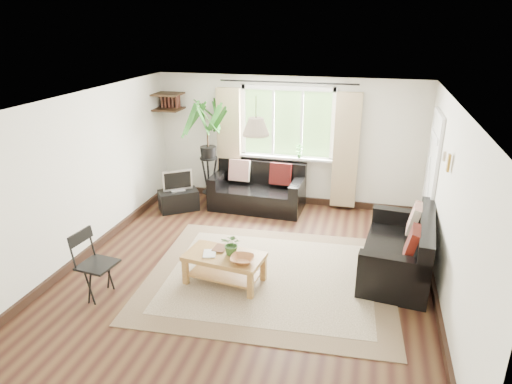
% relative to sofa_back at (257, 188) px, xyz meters
% --- Properties ---
extents(floor, '(5.50, 5.50, 0.00)m').
position_rel_sofa_back_xyz_m(floor, '(0.45, -2.27, -0.40)').
color(floor, black).
rests_on(floor, ground).
extents(ceiling, '(5.50, 5.50, 0.00)m').
position_rel_sofa_back_xyz_m(ceiling, '(0.45, -2.27, 2.00)').
color(ceiling, white).
rests_on(ceiling, floor).
extents(wall_back, '(5.00, 0.02, 2.40)m').
position_rel_sofa_back_xyz_m(wall_back, '(0.45, 0.48, 0.80)').
color(wall_back, silver).
rests_on(wall_back, floor).
extents(wall_front, '(5.00, 0.02, 2.40)m').
position_rel_sofa_back_xyz_m(wall_front, '(0.45, -5.02, 0.80)').
color(wall_front, silver).
rests_on(wall_front, floor).
extents(wall_left, '(0.02, 5.50, 2.40)m').
position_rel_sofa_back_xyz_m(wall_left, '(-2.05, -2.27, 0.80)').
color(wall_left, silver).
rests_on(wall_left, floor).
extents(wall_right, '(0.02, 5.50, 2.40)m').
position_rel_sofa_back_xyz_m(wall_right, '(2.95, -2.27, 0.80)').
color(wall_right, silver).
rests_on(wall_right, floor).
extents(rug, '(3.51, 3.07, 0.02)m').
position_rel_sofa_back_xyz_m(rug, '(0.78, -2.36, -0.39)').
color(rug, beige).
rests_on(rug, floor).
extents(window, '(2.50, 0.16, 2.16)m').
position_rel_sofa_back_xyz_m(window, '(0.45, 0.44, 1.15)').
color(window, white).
rests_on(window, wall_back).
extents(door, '(0.06, 0.96, 2.06)m').
position_rel_sofa_back_xyz_m(door, '(2.92, -0.57, 0.60)').
color(door, silver).
rests_on(door, wall_right).
extents(corner_shelf, '(0.50, 0.50, 0.34)m').
position_rel_sofa_back_xyz_m(corner_shelf, '(-1.80, 0.23, 1.49)').
color(corner_shelf, black).
rests_on(corner_shelf, wall_back).
extents(pendant_lamp, '(0.36, 0.36, 0.54)m').
position_rel_sofa_back_xyz_m(pendant_lamp, '(0.45, -1.87, 1.65)').
color(pendant_lamp, beige).
rests_on(pendant_lamp, ceiling).
extents(wall_sconce, '(0.12, 0.12, 0.28)m').
position_rel_sofa_back_xyz_m(wall_sconce, '(2.88, -1.97, 1.34)').
color(wall_sconce, beige).
rests_on(wall_sconce, wall_right).
extents(sofa_back, '(1.72, 0.90, 0.80)m').
position_rel_sofa_back_xyz_m(sofa_back, '(0.00, 0.00, 0.00)').
color(sofa_back, black).
rests_on(sofa_back, floor).
extents(sofa_right, '(1.82, 1.04, 0.82)m').
position_rel_sofa_back_xyz_m(sofa_right, '(2.46, -1.77, 0.01)').
color(sofa_right, black).
rests_on(sofa_right, floor).
extents(coffee_table, '(1.10, 0.69, 0.42)m').
position_rel_sofa_back_xyz_m(coffee_table, '(0.22, -2.64, -0.19)').
color(coffee_table, brown).
rests_on(coffee_table, floor).
extents(table_plant, '(0.30, 0.26, 0.30)m').
position_rel_sofa_back_xyz_m(table_plant, '(0.32, -2.61, 0.17)').
color(table_plant, '#335A24').
rests_on(table_plant, coffee_table).
extents(bowl, '(0.33, 0.33, 0.08)m').
position_rel_sofa_back_xyz_m(bowl, '(0.51, -2.77, 0.06)').
color(bowl, '#9D6036').
rests_on(bowl, coffee_table).
extents(book_a, '(0.22, 0.26, 0.02)m').
position_rel_sofa_back_xyz_m(book_a, '(-0.05, -2.70, 0.03)').
color(book_a, silver).
rests_on(book_a, coffee_table).
extents(book_b, '(0.19, 0.24, 0.02)m').
position_rel_sofa_back_xyz_m(book_b, '(0.03, -2.50, 0.04)').
color(book_b, brown).
rests_on(book_b, coffee_table).
extents(tv_stand, '(0.80, 0.73, 0.38)m').
position_rel_sofa_back_xyz_m(tv_stand, '(-1.40, -0.45, -0.21)').
color(tv_stand, black).
rests_on(tv_stand, floor).
extents(tv, '(0.54, 0.46, 0.41)m').
position_rel_sofa_back_xyz_m(tv, '(-1.40, -0.45, 0.19)').
color(tv, '#A5A5AA').
rests_on(tv, tv_stand).
extents(palm_stand, '(0.89, 0.89, 1.98)m').
position_rel_sofa_back_xyz_m(palm_stand, '(-0.96, 0.04, 0.59)').
color(palm_stand, black).
rests_on(palm_stand, floor).
extents(folding_chair, '(0.51, 0.51, 0.88)m').
position_rel_sofa_back_xyz_m(folding_chair, '(-1.22, -3.35, 0.04)').
color(folding_chair, black).
rests_on(folding_chair, floor).
extents(sill_plant, '(0.14, 0.10, 0.27)m').
position_rel_sofa_back_xyz_m(sill_plant, '(0.70, 0.36, 0.67)').
color(sill_plant, '#2D6023').
rests_on(sill_plant, window).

